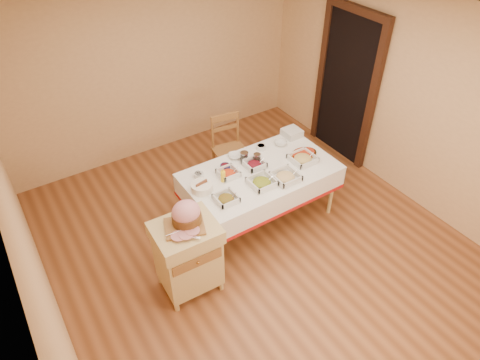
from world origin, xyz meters
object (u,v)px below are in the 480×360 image
Objects in this scene: dining_chair at (230,149)px; brass_platter at (304,154)px; preserve_jar_left at (244,157)px; dining_table at (260,181)px; plate_stack at (292,133)px; preserve_jar_right at (257,158)px; butcher_cart at (188,254)px; mustard_bottle at (223,176)px; ham_on_board at (186,215)px; bread_basket at (202,187)px.

dining_chair reaches higher than brass_platter.
dining_table is at bearing -77.55° from preserve_jar_left.
plate_stack is (0.84, 0.13, -0.01)m from preserve_jar_left.
preserve_jar_right is at bearing -94.69° from dining_chair.
preserve_jar_left is 0.16m from preserve_jar_right.
plate_stack is at bearing 23.31° from butcher_cart.
mustard_bottle is at bearing 171.26° from dining_table.
mustard_bottle is at bearing -165.65° from plate_stack.
dining_chair is at bearing 142.56° from plate_stack.
dining_chair is at bearing 45.19° from butcher_cart.
preserve_jar_left reaches higher than plate_stack.
butcher_cart reaches higher than preserve_jar_right.
mustard_bottle reaches higher than dining_table.
mustard_bottle is (-0.60, -0.83, 0.33)m from dining_chair.
butcher_cart is at bearing -156.69° from plate_stack.
ham_on_board reaches higher than preserve_jar_right.
bread_basket is (-0.28, -0.01, -0.03)m from mustard_bottle.
ham_on_board is 1.89m from brass_platter.
dining_table is 15.87× the size of preserve_jar_right.
mustard_bottle is (0.73, 0.52, -0.17)m from ham_on_board.
mustard_bottle reaches higher than butcher_cart.
bread_basket is at bearing 48.13° from butcher_cart.
mustard_bottle is at bearing 35.66° from butcher_cart.
butcher_cart is 7.80× the size of preserve_jar_right.
bread_basket is (0.49, 0.54, 0.30)m from butcher_cart.
preserve_jar_right is (-0.06, -0.73, 0.31)m from dining_chair.
preserve_jar_right is 0.55m from mustard_bottle.
dining_chair is 2.73× the size of brass_platter.
butcher_cart is at bearing -158.96° from dining_table.
bread_basket is at bearing -167.88° from plate_stack.
plate_stack is (0.72, 0.23, -0.00)m from preserve_jar_right.
ham_on_board reaches higher than dining_chair.
preserve_jar_left is at bearing 16.09° from bread_basket.
ham_on_board is 1.42m from preserve_jar_right.
dining_table is at bearing -110.76° from preserve_jar_right.
plate_stack is 0.63× the size of brass_platter.
dining_chair is at bearing 43.43° from bread_basket.
bread_basket reaches higher than brass_platter.
preserve_jar_right is (1.27, 0.62, -0.20)m from ham_on_board.
brass_platter is at bearing -3.51° from dining_table.
dining_chair is (0.12, 0.90, -0.10)m from dining_table.
bread_basket is at bearing 48.90° from ham_on_board.
plate_stack is (2.03, 0.87, 0.30)m from butcher_cart.
mustard_bottle reaches higher than preserve_jar_right.
butcher_cart is at bearing -131.87° from bread_basket.
brass_platter is at bearing 13.26° from butcher_cart.
plate_stack is at bearing 8.73° from preserve_jar_left.
bread_basket is 1.58m from plate_stack.
butcher_cart reaches higher than brass_platter.
dining_chair is 1.96m from ham_on_board.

